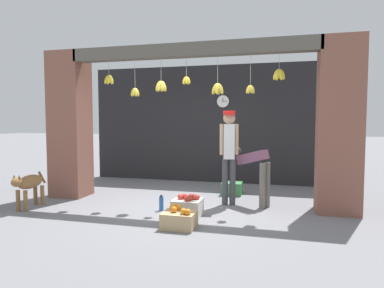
# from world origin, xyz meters

# --- Properties ---
(ground_plane) EXTENTS (60.00, 60.00, 0.00)m
(ground_plane) POSITION_xyz_m (0.00, 0.00, 0.00)
(ground_plane) COLOR slate
(shop_back_wall) EXTENTS (6.46, 0.12, 2.94)m
(shop_back_wall) POSITION_xyz_m (0.00, 2.64, 1.47)
(shop_back_wall) COLOR #232326
(shop_back_wall) RESTS_ON ground_plane
(shop_pillar_left) EXTENTS (0.70, 0.60, 2.94)m
(shop_pillar_left) POSITION_xyz_m (-2.58, 0.30, 1.47)
(shop_pillar_left) COLOR brown
(shop_pillar_left) RESTS_ON ground_plane
(shop_pillar_right) EXTENTS (0.70, 0.60, 2.94)m
(shop_pillar_right) POSITION_xyz_m (2.58, 0.30, 1.47)
(shop_pillar_right) COLOR brown
(shop_pillar_right) RESTS_ON ground_plane
(storefront_awning) EXTENTS (4.56, 0.29, 0.94)m
(storefront_awning) POSITION_xyz_m (0.00, 0.12, 2.76)
(storefront_awning) COLOR #5B564C
(dog) EXTENTS (0.28, 0.88, 0.65)m
(dog) POSITION_xyz_m (-2.69, -0.80, 0.44)
(dog) COLOR olive
(dog) RESTS_ON ground_plane
(shopkeeper) EXTENTS (0.34, 0.30, 1.74)m
(shopkeeper) POSITION_xyz_m (0.71, 0.35, 1.04)
(shopkeeper) COLOR #424247
(shopkeeper) RESTS_ON ground_plane
(worker_stooping) EXTENTS (0.74, 0.56, 1.06)m
(worker_stooping) POSITION_xyz_m (1.18, 0.42, 0.71)
(worker_stooping) COLOR #6B665B
(worker_stooping) RESTS_ON ground_plane
(fruit_crate_oranges) EXTENTS (0.48, 0.40, 0.32)m
(fruit_crate_oranges) POSITION_xyz_m (0.22, -1.20, 0.13)
(fruit_crate_oranges) COLOR tan
(fruit_crate_oranges) RESTS_ON ground_plane
(fruit_crate_apples) EXTENTS (0.45, 0.42, 0.37)m
(fruit_crate_apples) POSITION_xyz_m (0.18, -0.59, 0.16)
(fruit_crate_apples) COLOR silver
(fruit_crate_apples) RESTS_ON ground_plane
(produce_box_green) EXTENTS (0.41, 0.41, 0.26)m
(produce_box_green) POSITION_xyz_m (0.65, 1.25, 0.13)
(produce_box_green) COLOR #387A42
(produce_box_green) RESTS_ON ground_plane
(water_bottle) EXTENTS (0.08, 0.08, 0.27)m
(water_bottle) POSITION_xyz_m (-0.36, -0.35, 0.13)
(water_bottle) COLOR #2D60AD
(water_bottle) RESTS_ON ground_plane
(wall_clock) EXTENTS (0.32, 0.03, 0.32)m
(wall_clock) POSITION_xyz_m (0.22, 2.56, 2.04)
(wall_clock) COLOR black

